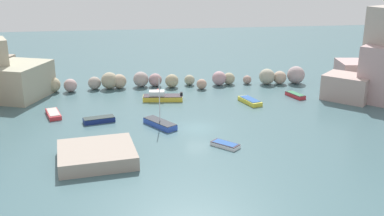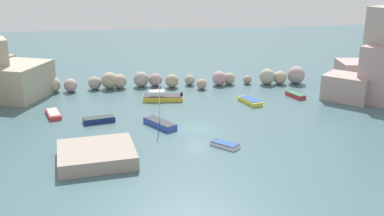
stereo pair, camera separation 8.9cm
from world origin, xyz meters
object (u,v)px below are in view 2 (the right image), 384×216
Objects in this scene: moored_boat_6 at (53,114)px; channel_buoy at (158,91)px; moored_boat_2 at (160,123)px; moored_boat_1 at (225,145)px; moored_boat_3 at (162,97)px; moored_boat_0 at (250,101)px; moored_boat_5 at (99,120)px; moored_boat_4 at (295,95)px; stone_dock at (97,155)px.

channel_buoy is at bearing 106.09° from moored_boat_6.
moored_boat_2 is 14.09m from moored_boat_6.
moored_boat_1 is 18.24m from moored_boat_3.
moored_boat_0 is 25.80m from moored_boat_6.
moored_boat_5 reaches higher than moored_boat_6.
moored_boat_3 is 11.39m from moored_boat_5.
moored_boat_1 is at bearing -75.36° from channel_buoy.
moored_boat_4 is at bearing 0.46° from moored_boat_5.
stone_dock is 2.10× the size of moored_boat_4.
moored_boat_5 is at bearing 50.70° from moored_boat_3.
moored_boat_0 is 7.42m from moored_boat_4.
stone_dock is at bearing -71.21° from moored_boat_2.
moored_boat_0 reaches higher than moored_boat_6.
stone_dock is at bearing -101.94° from moored_boat_5.
stone_dock is 24.42m from channel_buoy.
moored_boat_3 is (0.99, 10.40, 0.13)m from moored_boat_2.
channel_buoy reaches higher than moored_boat_1.
moored_boat_6 is (-25.73, -1.90, -0.03)m from moored_boat_0.
channel_buoy is 0.10× the size of moored_boat_2.
stone_dock is at bearing 52.93° from moored_boat_1.
moored_boat_3 reaches higher than moored_boat_0.
moored_boat_3 is at bearing -27.94° from moored_boat_1.
moored_boat_4 is at bearing 34.37° from stone_dock.
moored_boat_5 is (-0.40, 11.31, -0.35)m from stone_dock.
channel_buoy is 0.15× the size of moored_boat_5.
channel_buoy is 19.85m from moored_boat_4.
moored_boat_2 is 1.03× the size of moored_boat_3.
moored_boat_0 is at bearing -29.93° from channel_buoy.
moored_boat_1 is (-6.46, -14.49, -0.08)m from moored_boat_0.
stone_dock reaches higher than channel_buoy.
moored_boat_5 is at bearing 9.92° from moored_boat_1.
stone_dock is 11.15m from moored_boat_2.
moored_boat_0 is 1.09× the size of moored_boat_5.
stone_dock is 1.73× the size of moored_boat_6.
moored_boat_6 is at bearing -147.11° from channel_buoy.
moored_boat_2 is at bearing -3.03° from moored_boat_1.
channel_buoy is 0.16× the size of moored_boat_4.
moored_boat_0 is at bearing 172.40° from moored_boat_3.
stone_dock reaches higher than moored_boat_4.
moored_boat_4 is (13.61, 16.46, 0.07)m from moored_boat_1.
channel_buoy is 14.41m from moored_boat_2.
moored_boat_0 is 15.87m from moored_boat_1.
moored_boat_3 reaches higher than channel_buoy.
moored_boat_2 is at bearing -92.87° from channel_buoy.
moored_boat_1 is at bearing 113.44° from moored_boat_3.
channel_buoy is at bearing 42.60° from moored_boat_5.
moored_boat_0 is (19.55, 16.30, -0.36)m from stone_dock.
moored_boat_6 is (-6.18, 14.40, -0.38)m from stone_dock.
moored_boat_0 is at bearing 86.38° from moored_boat_4.
moored_boat_2 is (-12.78, -7.45, 0.06)m from moored_boat_0.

